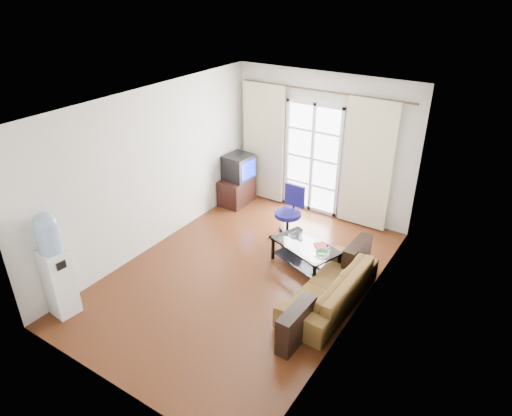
{
  "coord_description": "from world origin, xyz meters",
  "views": [
    {
      "loc": [
        3.34,
        -4.84,
        4.25
      ],
      "look_at": [
        -0.01,
        0.35,
        1.02
      ],
      "focal_mm": 32.0,
      "sensor_mm": 36.0,
      "label": 1
    }
  ],
  "objects_px": {
    "crt_tv": "(238,167)",
    "water_cooler": "(55,263)",
    "tv_stand": "(237,191)",
    "task_chair": "(288,223)",
    "coffee_table": "(305,253)",
    "sofa": "(330,287)"
  },
  "relations": [
    {
      "from": "crt_tv",
      "to": "water_cooler",
      "type": "height_order",
      "value": "water_cooler"
    },
    {
      "from": "tv_stand",
      "to": "task_chair",
      "type": "bearing_deg",
      "value": -22.24
    },
    {
      "from": "crt_tv",
      "to": "task_chair",
      "type": "bearing_deg",
      "value": -18.84
    },
    {
      "from": "coffee_table",
      "to": "water_cooler",
      "type": "height_order",
      "value": "water_cooler"
    },
    {
      "from": "tv_stand",
      "to": "crt_tv",
      "type": "relative_size",
      "value": 1.26
    },
    {
      "from": "crt_tv",
      "to": "task_chair",
      "type": "height_order",
      "value": "crt_tv"
    },
    {
      "from": "tv_stand",
      "to": "water_cooler",
      "type": "xyz_separation_m",
      "value": [
        -0.07,
        -4.07,
        0.56
      ]
    },
    {
      "from": "sofa",
      "to": "tv_stand",
      "type": "bearing_deg",
      "value": -121.01
    },
    {
      "from": "coffee_table",
      "to": "task_chair",
      "type": "distance_m",
      "value": 0.96
    },
    {
      "from": "tv_stand",
      "to": "water_cooler",
      "type": "bearing_deg",
      "value": -91.33
    },
    {
      "from": "tv_stand",
      "to": "crt_tv",
      "type": "distance_m",
      "value": 0.51
    },
    {
      "from": "coffee_table",
      "to": "task_chair",
      "type": "bearing_deg",
      "value": 135.51
    },
    {
      "from": "tv_stand",
      "to": "coffee_table",
      "type": "bearing_deg",
      "value": -30.44
    },
    {
      "from": "coffee_table",
      "to": "tv_stand",
      "type": "height_order",
      "value": "tv_stand"
    },
    {
      "from": "task_chair",
      "to": "crt_tv",
      "type": "bearing_deg",
      "value": 158.58
    },
    {
      "from": "sofa",
      "to": "water_cooler",
      "type": "xyz_separation_m",
      "value": [
        -3.0,
        -2.17,
        0.55
      ]
    },
    {
      "from": "task_chair",
      "to": "tv_stand",
      "type": "bearing_deg",
      "value": 160.26
    },
    {
      "from": "coffee_table",
      "to": "crt_tv",
      "type": "height_order",
      "value": "crt_tv"
    },
    {
      "from": "water_cooler",
      "to": "task_chair",
      "type": "bearing_deg",
      "value": 70.87
    },
    {
      "from": "tv_stand",
      "to": "crt_tv",
      "type": "height_order",
      "value": "crt_tv"
    },
    {
      "from": "water_cooler",
      "to": "tv_stand",
      "type": "bearing_deg",
      "value": 95.0
    },
    {
      "from": "coffee_table",
      "to": "tv_stand",
      "type": "relative_size",
      "value": 1.62
    }
  ]
}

